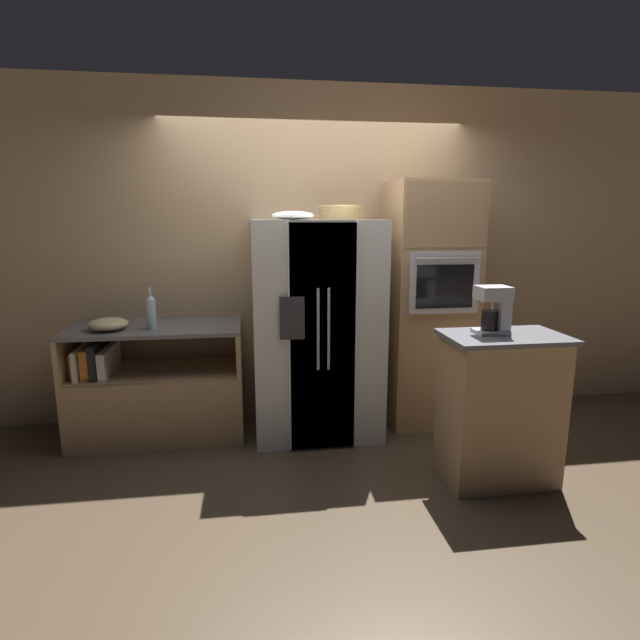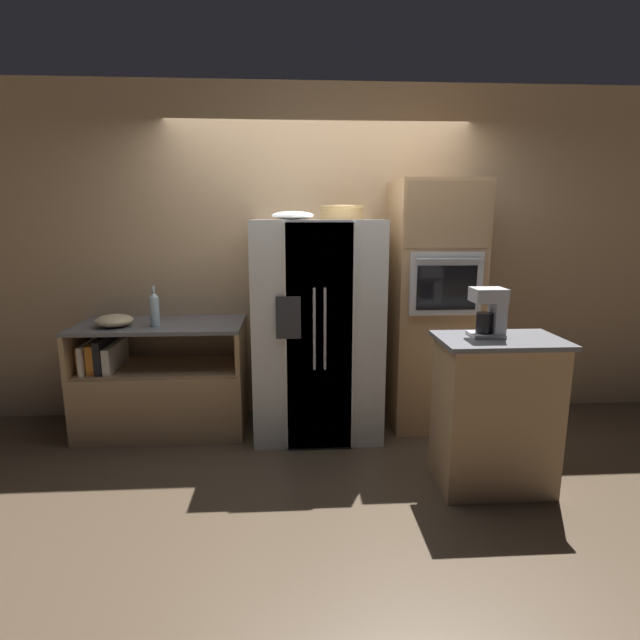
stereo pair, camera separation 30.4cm
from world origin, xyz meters
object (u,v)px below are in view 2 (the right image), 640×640
(wall_oven, at_px, (432,306))
(bottle_tall, at_px, (154,309))
(refrigerator, at_px, (316,328))
(wicker_basket, at_px, (342,212))
(fruit_bowl, at_px, (293,215))
(mixing_bowl, at_px, (114,321))
(coffee_maker, at_px, (491,310))

(wall_oven, distance_m, bottle_tall, 2.22)
(refrigerator, height_order, wicker_basket, wicker_basket)
(wall_oven, relative_size, fruit_bowl, 6.42)
(fruit_bowl, bearing_deg, mixing_bowl, 177.95)
(wicker_basket, relative_size, fruit_bowl, 1.12)
(bottle_tall, bearing_deg, wicker_basket, 5.54)
(refrigerator, xyz_separation_m, fruit_bowl, (-0.18, -0.07, 0.88))
(coffee_maker, bearing_deg, wicker_basket, 128.84)
(refrigerator, height_order, coffee_maker, refrigerator)
(wicker_basket, relative_size, mixing_bowl, 1.22)
(mixing_bowl, bearing_deg, fruit_bowl, -2.05)
(mixing_bowl, bearing_deg, coffee_maker, -19.09)
(fruit_bowl, distance_m, coffee_maker, 1.59)
(coffee_maker, bearing_deg, mixing_bowl, 160.91)
(refrigerator, height_order, fruit_bowl, fruit_bowl)
(wall_oven, bearing_deg, refrigerator, -174.68)
(refrigerator, bearing_deg, wall_oven, 5.32)
(fruit_bowl, height_order, coffee_maker, fruit_bowl)
(refrigerator, distance_m, coffee_maker, 1.42)
(wall_oven, xyz_separation_m, coffee_maker, (0.07, -1.01, 0.15))
(fruit_bowl, relative_size, bottle_tall, 0.99)
(fruit_bowl, xyz_separation_m, bottle_tall, (-1.07, 0.03, -0.70))
(refrigerator, relative_size, wall_oven, 0.85)
(wall_oven, height_order, bottle_tall, wall_oven)
(wall_oven, xyz_separation_m, bottle_tall, (-2.21, -0.13, 0.02))
(mixing_bowl, height_order, coffee_maker, coffee_maker)
(mixing_bowl, bearing_deg, wall_oven, 2.55)
(bottle_tall, xyz_separation_m, mixing_bowl, (-0.32, 0.02, -0.09))
(wall_oven, bearing_deg, coffee_maker, -85.95)
(fruit_bowl, xyz_separation_m, coffee_maker, (1.21, -0.85, -0.58))
(wicker_basket, distance_m, bottle_tall, 1.64)
(wicker_basket, bearing_deg, refrigerator, -153.47)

